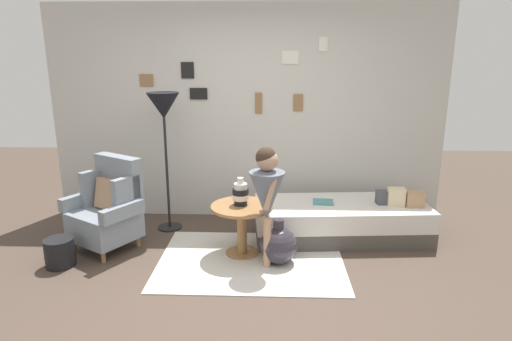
# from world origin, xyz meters

# --- Properties ---
(ground_plane) EXTENTS (12.00, 12.00, 0.00)m
(ground_plane) POSITION_xyz_m (0.00, 0.00, 0.00)
(ground_plane) COLOR #4C3D33
(gallery_wall) EXTENTS (4.80, 0.12, 2.60)m
(gallery_wall) POSITION_xyz_m (-0.00, 1.95, 1.30)
(gallery_wall) COLOR beige
(gallery_wall) RESTS_ON ground
(rug) EXTENTS (1.83, 1.35, 0.01)m
(rug) POSITION_xyz_m (0.11, 0.62, 0.01)
(rug) COLOR silver
(rug) RESTS_ON ground
(armchair) EXTENTS (0.90, 0.84, 0.97)m
(armchair) POSITION_xyz_m (-1.40, 0.91, 0.44)
(armchair) COLOR #9E7042
(armchair) RESTS_ON ground
(daybed) EXTENTS (1.95, 0.94, 0.40)m
(daybed) POSITION_xyz_m (1.09, 1.25, 0.20)
(daybed) COLOR #4C4742
(daybed) RESTS_ON ground
(pillow_head) EXTENTS (0.19, 0.13, 0.17)m
(pillow_head) POSITION_xyz_m (1.87, 1.17, 0.48)
(pillow_head) COLOR tan
(pillow_head) RESTS_ON daybed
(pillow_mid) EXTENTS (0.18, 0.13, 0.20)m
(pillow_mid) POSITION_xyz_m (1.67, 1.20, 0.50)
(pillow_mid) COLOR beige
(pillow_mid) RESTS_ON daybed
(pillow_back) EXTENTS (0.19, 0.13, 0.15)m
(pillow_back) POSITION_xyz_m (1.57, 1.26, 0.48)
(pillow_back) COLOR #474C56
(pillow_back) RESTS_ON daybed
(side_table) EXTENTS (0.63, 0.63, 0.53)m
(side_table) POSITION_xyz_m (0.01, 0.77, 0.39)
(side_table) COLOR #9E7042
(side_table) RESTS_ON ground
(vase_striped) EXTENTS (0.17, 0.17, 0.28)m
(vase_striped) POSITION_xyz_m (0.00, 0.79, 0.65)
(vase_striped) COLOR black
(vase_striped) RESTS_ON side_table
(floor_lamp) EXTENTS (0.37, 0.37, 1.60)m
(floor_lamp) POSITION_xyz_m (-0.90, 1.43, 1.38)
(floor_lamp) COLOR black
(floor_lamp) RESTS_ON ground
(person_child) EXTENTS (0.34, 0.34, 1.18)m
(person_child) POSITION_xyz_m (0.27, 0.53, 0.76)
(person_child) COLOR tan
(person_child) RESTS_ON ground
(book_on_daybed) EXTENTS (0.23, 0.18, 0.03)m
(book_on_daybed) POSITION_xyz_m (0.89, 1.25, 0.42)
(book_on_daybed) COLOR teal
(book_on_daybed) RESTS_ON daybed
(demijohn_near) EXTENTS (0.37, 0.37, 0.46)m
(demijohn_near) POSITION_xyz_m (0.38, 0.59, 0.19)
(demijohn_near) COLOR #332D38
(demijohn_near) RESTS_ON ground
(magazine_basket) EXTENTS (0.28, 0.28, 0.28)m
(magazine_basket) POSITION_xyz_m (-1.74, 0.45, 0.14)
(magazine_basket) COLOR black
(magazine_basket) RESTS_ON ground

